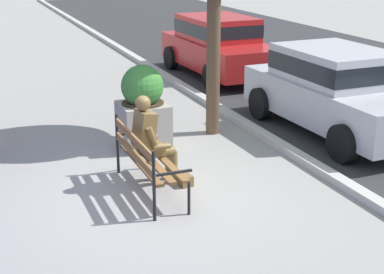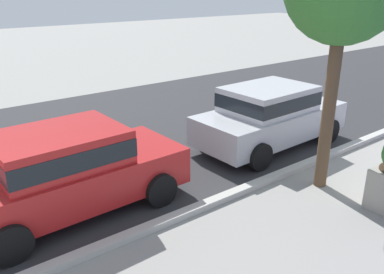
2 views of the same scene
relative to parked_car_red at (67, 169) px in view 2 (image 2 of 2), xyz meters
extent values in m
cube|color=#2D2D30|center=(6.75, 3.18, -0.84)|extent=(60.00, 9.00, 0.01)
cube|color=#B2AFA8|center=(6.75, -1.42, -0.78)|extent=(60.00, 0.20, 0.12)
cylinder|color=brown|center=(4.46, -2.15, 0.74)|extent=(0.25, 0.25, 3.15)
cube|color=#B21E1E|center=(0.06, 0.00, -0.23)|extent=(4.14, 1.80, 0.70)
cube|color=#B21E1E|center=(-0.09, 0.00, 0.42)|extent=(2.17, 1.61, 0.60)
cube|color=black|center=(-0.09, 0.00, 0.42)|extent=(2.18, 1.63, 0.33)
cylinder|color=black|center=(1.37, 0.88, -0.52)|extent=(0.65, 0.24, 0.64)
cylinder|color=black|center=(1.41, -0.82, -0.52)|extent=(0.65, 0.24, 0.64)
cylinder|color=black|center=(-1.26, -0.88, -0.52)|extent=(0.65, 0.24, 0.64)
cube|color=#B7B7BC|center=(5.31, 0.00, -0.23)|extent=(4.14, 1.80, 0.70)
cube|color=#B7B7BC|center=(5.16, 0.00, 0.42)|extent=(2.17, 1.61, 0.60)
cube|color=black|center=(5.16, 0.00, 0.42)|extent=(2.18, 1.63, 0.33)
cylinder|color=black|center=(6.62, 0.88, -0.52)|extent=(0.65, 0.24, 0.64)
cylinder|color=black|center=(6.66, -0.82, -0.52)|extent=(0.65, 0.24, 0.64)
cylinder|color=black|center=(3.95, 0.82, -0.52)|extent=(0.65, 0.24, 0.64)
cylinder|color=black|center=(3.99, -0.88, -0.52)|extent=(0.65, 0.24, 0.64)
camera|label=1|loc=(13.96, -6.42, 2.57)|focal=54.52mm
camera|label=2|loc=(-2.17, -6.42, 3.03)|focal=37.60mm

